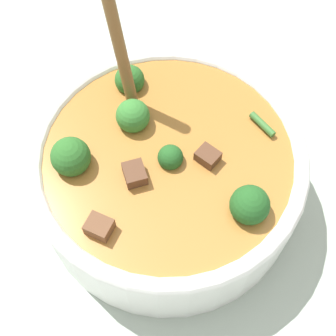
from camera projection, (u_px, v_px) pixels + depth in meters
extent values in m
plane|color=#ADBCAD|center=(168.00, 193.00, 0.53)|extent=(4.00, 4.00, 0.00)
cylinder|color=white|center=(168.00, 176.00, 0.49)|extent=(0.28, 0.28, 0.08)
torus|color=white|center=(168.00, 155.00, 0.46)|extent=(0.28, 0.28, 0.02)
cylinder|color=#B27533|center=(168.00, 167.00, 0.48)|extent=(0.25, 0.25, 0.05)
sphere|color=#2D6B28|center=(71.00, 157.00, 0.44)|extent=(0.04, 0.04, 0.04)
cylinder|color=#6B9956|center=(76.00, 171.00, 0.46)|extent=(0.01, 0.01, 0.02)
sphere|color=#387F33|center=(133.00, 116.00, 0.47)|extent=(0.03, 0.03, 0.03)
cylinder|color=#6B9956|center=(134.00, 130.00, 0.49)|extent=(0.01, 0.01, 0.02)
sphere|color=#2D6B28|center=(130.00, 80.00, 0.49)|extent=(0.03, 0.03, 0.03)
cylinder|color=#6B9956|center=(131.00, 94.00, 0.51)|extent=(0.01, 0.01, 0.01)
sphere|color=#235B23|center=(250.00, 205.00, 0.42)|extent=(0.04, 0.04, 0.04)
cylinder|color=#6B9956|center=(245.00, 217.00, 0.44)|extent=(0.01, 0.01, 0.02)
sphere|color=#235B23|center=(173.00, 157.00, 0.45)|extent=(0.03, 0.03, 0.03)
cylinder|color=#6B9956|center=(173.00, 166.00, 0.46)|extent=(0.01, 0.01, 0.01)
cube|color=brown|center=(208.00, 157.00, 0.45)|extent=(0.03, 0.03, 0.02)
cube|color=brown|center=(99.00, 227.00, 0.41)|extent=(0.03, 0.03, 0.02)
cube|color=brown|center=(135.00, 175.00, 0.44)|extent=(0.02, 0.02, 0.02)
cylinder|color=#3D7533|center=(263.00, 126.00, 0.47)|extent=(0.03, 0.02, 0.01)
ellipsoid|color=brown|center=(134.00, 108.00, 0.49)|extent=(0.04, 0.03, 0.01)
cylinder|color=brown|center=(114.00, 24.00, 0.42)|extent=(0.06, 0.02, 0.19)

